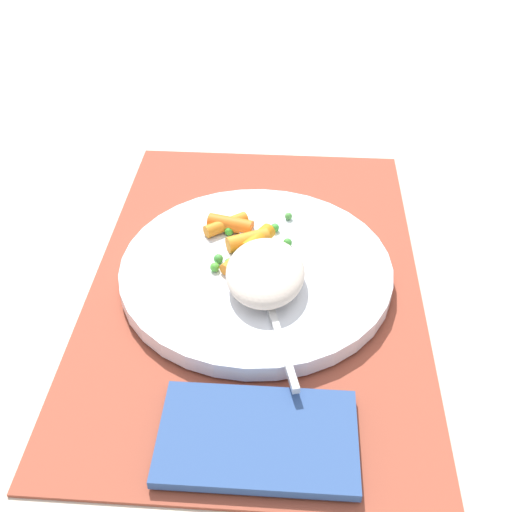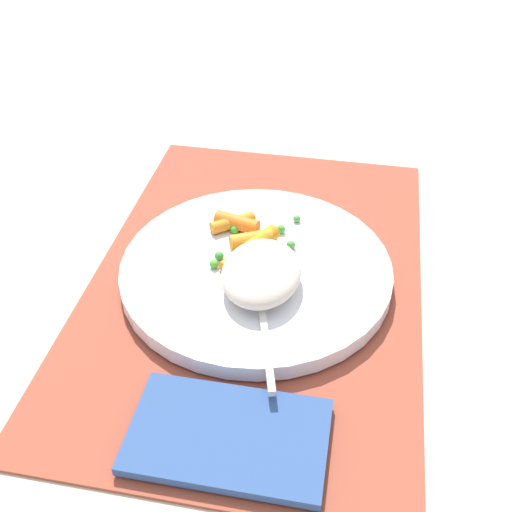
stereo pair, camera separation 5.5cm
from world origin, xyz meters
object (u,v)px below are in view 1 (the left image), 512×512
(rice_mound, at_px, (265,272))
(fork, at_px, (263,283))
(napkin, at_px, (258,437))
(carrot_portion, at_px, (240,236))
(plate, at_px, (256,270))

(rice_mound, xyz_separation_m, fork, (0.00, 0.00, -0.01))
(rice_mound, distance_m, napkin, 0.16)
(carrot_portion, bearing_deg, rice_mound, -156.04)
(fork, bearing_deg, napkin, -177.84)
(carrot_portion, height_order, napkin, carrot_portion)
(fork, relative_size, napkin, 1.40)
(carrot_portion, bearing_deg, fork, -157.80)
(rice_mound, bearing_deg, fork, 80.38)
(carrot_portion, distance_m, napkin, 0.22)
(fork, xyz_separation_m, napkin, (-0.16, -0.01, -0.01))
(rice_mound, bearing_deg, plate, 19.27)
(napkin, bearing_deg, rice_mound, 1.25)
(plate, bearing_deg, fork, -164.85)
(rice_mound, xyz_separation_m, napkin, (-0.16, -0.00, -0.03))
(plate, bearing_deg, napkin, -175.72)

